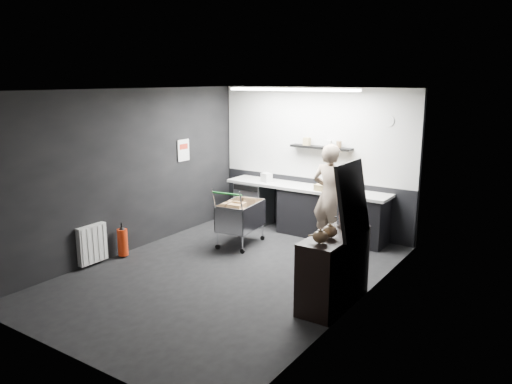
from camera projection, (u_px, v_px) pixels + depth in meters
The scene contains 22 objects.
floor at pixel (227, 273), 7.47m from camera, with size 5.50×5.50×0.00m, color black.
ceiling at pixel (225, 90), 6.87m from camera, with size 5.50×5.50×0.00m, color silver.
wall_back at pixel (314, 160), 9.40m from camera, with size 5.50×5.50×0.00m, color black.
wall_front at pixel (59, 234), 4.95m from camera, with size 5.50×5.50×0.00m, color black.
wall_left at pixel (130, 171), 8.26m from camera, with size 5.50×5.50×0.00m, color black.
wall_right at pixel (357, 205), 6.09m from camera, with size 5.50×5.50×0.00m, color black.
kitchen_wall_panel at pixel (315, 134), 9.27m from camera, with size 3.95×0.02×1.70m, color silver.
dado_panel at pixel (313, 204), 9.57m from camera, with size 3.95×0.02×1.00m, color black.
floating_shelf at pixel (321, 147), 9.13m from camera, with size 1.20×0.22×0.04m, color black.
wall_clock at pixel (389, 121), 8.44m from camera, with size 0.20×0.20×0.03m, color silver.
poster at pixel (183, 150), 9.26m from camera, with size 0.02×0.30×0.40m, color white.
poster_red_band at pixel (183, 147), 9.24m from camera, with size 0.01×0.22×0.10m, color red.
radiator at pixel (92, 244), 7.72m from camera, with size 0.10×0.50×0.60m, color silver.
ceiling_strip at pixel (292, 90), 8.38m from camera, with size 2.40×0.20×0.04m, color white.
prep_counter at pixel (311, 211), 9.26m from camera, with size 3.20×0.61×0.90m.
person at pixel (330, 196), 8.48m from camera, with size 0.65×0.43×1.80m, color #C1B099.
shopping_cart at pixel (240, 218), 8.67m from camera, with size 0.67×1.00×1.03m.
sideboard at pixel (336, 260), 6.38m from camera, with size 0.53×1.24×1.86m.
fire_extinguisher at pixel (123, 241), 8.12m from camera, with size 0.17×0.17×0.54m.
cardboard_box at pixel (333, 188), 8.86m from camera, with size 0.56×0.42×0.11m, color #988351.
pink_tub at pixel (334, 185), 8.91m from camera, with size 0.18×0.18×0.18m, color beige.
white_container at pixel (267, 177), 9.62m from camera, with size 0.19×0.15×0.17m, color silver.
Camera 1 is at (4.26, -5.59, 2.86)m, focal length 35.00 mm.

